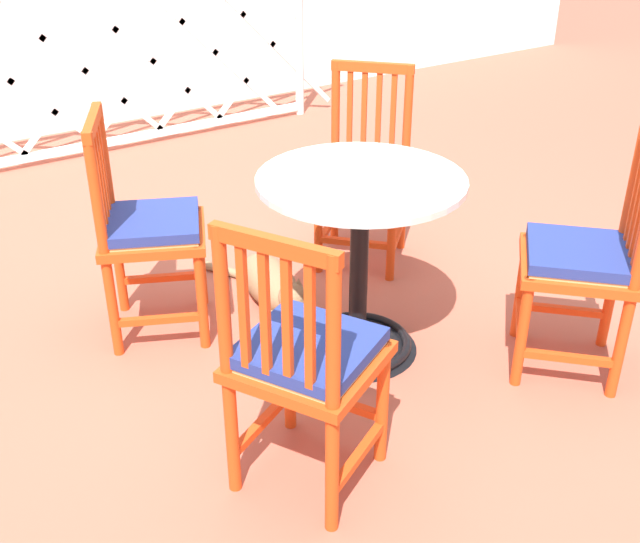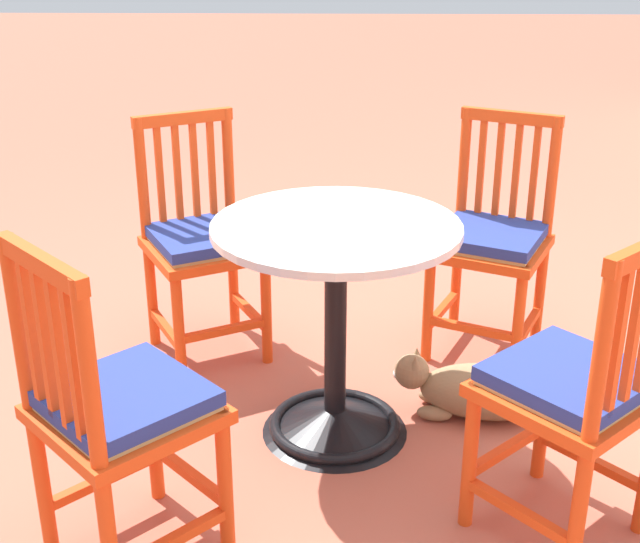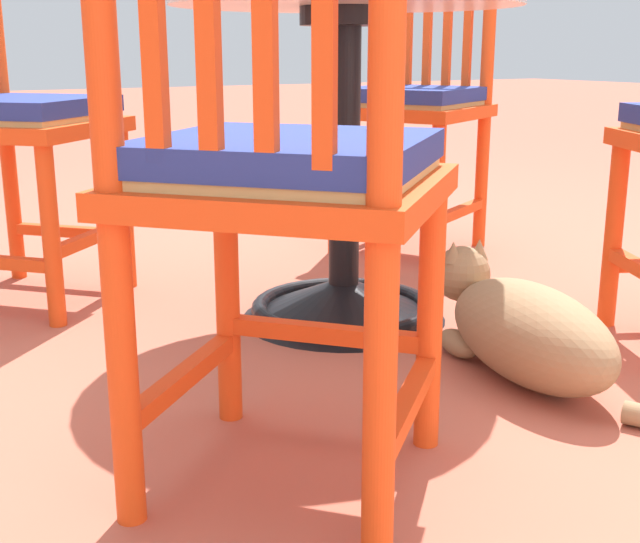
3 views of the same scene
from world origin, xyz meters
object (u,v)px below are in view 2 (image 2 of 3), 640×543
at_px(cafe_table, 335,355).
at_px(orange_chair_near_fence, 575,391).
at_px(orange_chair_by_planter, 203,243).
at_px(tabby_cat, 474,391).
at_px(orange_chair_at_corner, 118,412).
at_px(orange_chair_facing_out, 491,242).

distance_m(cafe_table, orange_chair_near_fence, 0.81).
relative_size(cafe_table, orange_chair_by_planter, 0.83).
bearing_deg(tabby_cat, cafe_table, -76.93).
relative_size(orange_chair_at_corner, orange_chair_facing_out, 1.00).
xyz_separation_m(cafe_table, orange_chair_facing_out, (-0.60, 0.58, 0.16)).
height_order(cafe_table, orange_chair_by_planter, orange_chair_by_planter).
distance_m(orange_chair_by_planter, tabby_cat, 1.13).
xyz_separation_m(orange_chair_facing_out, orange_chair_by_planter, (0.04, -1.08, 0.00)).
xyz_separation_m(orange_chair_near_fence, orange_chair_by_planter, (-1.04, -1.13, 0.00)).
xyz_separation_m(orange_chair_near_fence, orange_chair_facing_out, (-1.08, -0.05, 0.00)).
bearing_deg(tabby_cat, orange_chair_near_fence, 14.74).
xyz_separation_m(orange_chair_at_corner, orange_chair_near_fence, (-0.13, 1.16, 0.00)).
relative_size(orange_chair_at_corner, orange_chair_by_planter, 1.00).
distance_m(orange_chair_at_corner, orange_chair_by_planter, 1.17).
height_order(orange_chair_at_corner, orange_chair_facing_out, same).
xyz_separation_m(orange_chair_facing_out, tabby_cat, (0.49, -0.11, -0.35)).
height_order(orange_chair_facing_out, orange_chair_by_planter, same).
bearing_deg(orange_chair_near_fence, orange_chair_by_planter, -132.78).
distance_m(orange_chair_near_fence, orange_chair_by_planter, 1.54).
bearing_deg(cafe_table, orange_chair_by_planter, -138.25).
distance_m(cafe_table, tabby_cat, 0.52).
height_order(orange_chair_near_fence, tabby_cat, orange_chair_near_fence).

